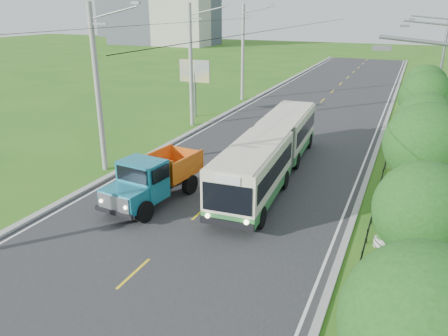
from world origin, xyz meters
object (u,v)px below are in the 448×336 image
Objects in this scene: pole_far at (243,52)px; dump_truck at (153,176)px; pole_near at (98,89)px; bus at (272,148)px; tree_front at (427,330)px; planter_near at (381,240)px; tree_fourth at (425,124)px; tree_third at (427,148)px; tree_back at (426,88)px; streetlight_far at (439,70)px; tree_fifth at (426,100)px; planter_far at (400,141)px; planter_mid at (393,177)px; pole_mid at (191,66)px; billboard_left at (195,75)px; streetlight_mid at (446,103)px; tree_second at (425,215)px.

pole_far is 1.59× the size of dump_truck.
bus is at bearing 16.01° from pole_near.
tree_front reaches higher than planter_near.
dump_truck is (5.46, -26.95, -3.65)m from pole_far.
tree_third is at bearing -90.00° from tree_fourth.
tree_back is 0.61× the size of streetlight_far.
tree_fourth is at bearing -90.00° from tree_fifth.
planter_far is at bearing -108.80° from streetlight_far.
tree_front reaches higher than planter_mid.
pole_near is 26.80m from streetlight_far.
tree_front is at bearing -53.91° from pole_mid.
tree_back is at bearing 43.41° from pole_near.
streetlight_far is 1.44× the size of dump_truck.
streetlight_far is at bearing 84.70° from planter_near.
streetlight_far is 25.97m from dump_truck.
tree_fourth is 21.72m from billboard_left.
tree_third reaches higher than planter_mid.
pole_far is at bearing 121.99° from planter_near.
pole_mid reaches higher than planter_mid.
tree_fifth is 0.64× the size of streetlight_far.
bus is at bearing 139.38° from planter_near.
tree_fourth is 0.86× the size of dump_truck.
pole_near is at bearing 157.68° from dump_truck.
billboard_left is at bearing 116.50° from dump_truck.
pole_near reaches higher than streetlight_far.
streetlight_far reaches higher than dump_truck.
pole_mid reaches higher than streetlight_mid.
tree_third is 9.18m from bus.
pole_mid reaches higher than tree_fourth.
tree_fifth is at bearing 54.09° from dump_truck.
tree_second is (-0.00, 6.00, -0.20)m from tree_front.
tree_back is 2.37m from streetlight_far.
planter_near is (-2.04, -8.00, -4.62)m from streetlight_mid.
pole_near is 1.59× the size of dump_truck.
tree_second is 7.91× the size of planter_mid.
streetlight_mid is at bearing -82.71° from tree_fifth.
pole_far is 14.93× the size of planter_mid.
tree_second is 18.00m from tree_fifth.
planter_far is (-2.04, 8.00, -4.62)m from streetlight_mid.
tree_front is at bearing -85.98° from planter_mid.
pole_far reaches higher than tree_front.
tree_front is at bearing -35.36° from pole_near.
bus is (11.25, -12.13, -2.04)m from billboard_left.
pole_near is at bearing -163.48° from planter_mid.
planter_far is at bearing 52.66° from bus.
planter_mid is at bearing -180.00° from streetlight_mid.
streetlight_far is at bearing 86.75° from tree_fourth.
tree_second is 13.42m from dump_truck.
pole_mid is at bearing 116.10° from dump_truck.
streetlight_mid is 22.51m from billboard_left.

